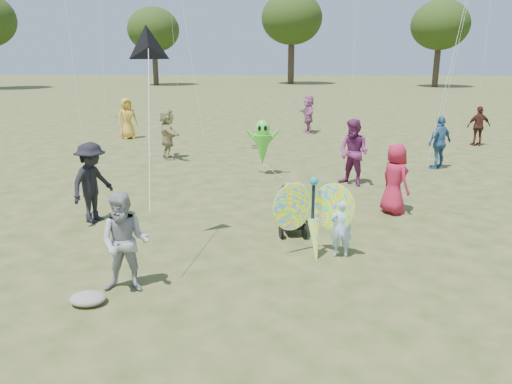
% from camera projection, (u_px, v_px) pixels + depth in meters
% --- Properties ---
extents(ground, '(160.00, 160.00, 0.00)m').
position_uv_depth(ground, '(264.00, 277.00, 8.55)').
color(ground, '#51592B').
rests_on(ground, ground).
extents(child_girl, '(0.42, 0.28, 1.12)m').
position_uv_depth(child_girl, '(341.00, 228.00, 9.28)').
color(child_girl, '#A6C6EB').
rests_on(child_girl, ground).
extents(adult_man, '(0.80, 0.63, 1.64)m').
position_uv_depth(adult_man, '(125.00, 243.00, 7.87)').
color(adult_man, '#9C9DA2').
rests_on(adult_man, ground).
extents(grey_bag, '(0.56, 0.46, 0.18)m').
position_uv_depth(grey_bag, '(88.00, 298.00, 7.63)').
color(grey_bag, gray).
rests_on(grey_bag, ground).
extents(crowd_a, '(0.84, 0.97, 1.68)m').
position_uv_depth(crowd_a, '(395.00, 179.00, 11.77)').
color(crowd_a, '#A81A37').
rests_on(crowd_a, ground).
extents(crowd_b, '(1.07, 1.35, 1.82)m').
position_uv_depth(crowd_b, '(92.00, 183.00, 11.15)').
color(crowd_b, black).
rests_on(crowd_b, ground).
extents(crowd_c, '(1.09, 0.93, 1.75)m').
position_uv_depth(crowd_c, '(440.00, 143.00, 16.35)').
color(crowd_c, '#34648F').
rests_on(crowd_c, ground).
extents(crowd_d, '(1.16, 1.75, 1.81)m').
position_uv_depth(crowd_d, '(167.00, 134.00, 17.88)').
color(crowd_d, tan).
rests_on(crowd_d, ground).
extents(crowd_e, '(1.18, 1.16, 1.91)m').
position_uv_depth(crowd_e, '(354.00, 153.00, 14.27)').
color(crowd_e, '#72265A').
rests_on(crowd_e, ground).
extents(crowd_g, '(1.05, 0.97, 1.81)m').
position_uv_depth(crowd_g, '(127.00, 118.00, 22.14)').
color(crowd_g, gold).
rests_on(crowd_g, ground).
extents(crowd_h, '(0.98, 0.47, 1.62)m').
position_uv_depth(crowd_h, '(479.00, 126.00, 20.47)').
color(crowd_h, '#472317').
rests_on(crowd_h, ground).
extents(crowd_j, '(0.78, 1.71, 1.78)m').
position_uv_depth(crowd_j, '(308.00, 114.00, 23.89)').
color(crowd_j, '#A65F8F').
rests_on(crowd_j, ground).
extents(jogging_stroller, '(0.62, 1.10, 1.09)m').
position_uv_depth(jogging_stroller, '(293.00, 204.00, 10.57)').
color(jogging_stroller, black).
rests_on(jogging_stroller, ground).
extents(butterfly_kite, '(1.74, 0.75, 1.73)m').
position_uv_depth(butterfly_kite, '(314.00, 217.00, 9.25)').
color(butterfly_kite, red).
rests_on(butterfly_kite, ground).
extents(delta_kite_rig, '(0.89, 2.08, 2.89)m').
position_uv_depth(delta_kite_rig, '(148.00, 49.00, 8.84)').
color(delta_kite_rig, black).
rests_on(delta_kite_rig, ground).
extents(alien_kite, '(1.12, 0.69, 1.74)m').
position_uv_depth(alien_kite, '(263.00, 144.00, 15.47)').
color(alien_kite, '#53DC33').
rests_on(alien_kite, ground).
extents(tree_line, '(91.78, 33.60, 10.79)m').
position_uv_depth(tree_line, '(311.00, 20.00, 49.86)').
color(tree_line, '#3A2D21').
rests_on(tree_line, ground).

